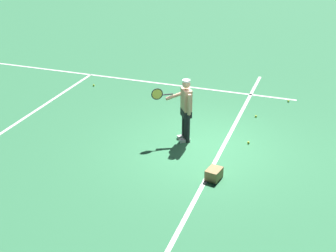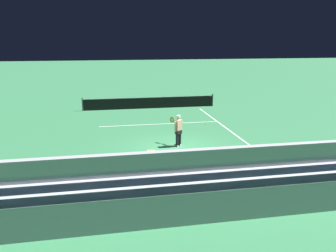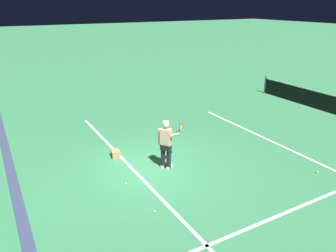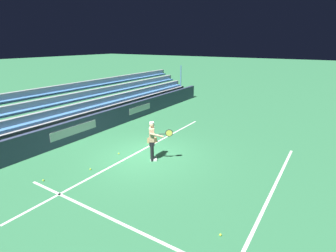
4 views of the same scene
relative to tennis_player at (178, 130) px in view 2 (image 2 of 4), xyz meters
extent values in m
plane|color=#337A4C|center=(-0.22, -0.57, -0.89)|extent=(160.00, 160.00, 0.00)
cube|color=white|center=(-0.22, -1.07, -0.89)|extent=(12.00, 0.10, 0.01)
cube|color=white|center=(3.89, 3.43, -0.89)|extent=(0.10, 12.00, 0.01)
cube|color=white|center=(-0.22, 4.93, -0.89)|extent=(8.22, 0.10, 0.01)
cube|color=#384260|center=(-0.22, -4.80, -0.34)|extent=(25.46, 0.24, 1.10)
cube|color=silver|center=(0.31, -4.67, -0.29)|extent=(2.80, 0.01, 0.44)
cube|color=silver|center=(-5.04, -4.67, -0.29)|extent=(2.20, 0.01, 0.40)
cube|color=#9EA3A8|center=(-0.22, -6.60, -0.34)|extent=(24.19, 2.40, 1.10)
cube|color=#4C89CC|center=(-0.22, -5.80, 0.29)|extent=(23.70, 0.40, 0.12)
cube|color=#9EA3A8|center=(-0.22, -6.08, 0.43)|extent=(24.19, 0.24, 0.45)
cube|color=#4C89CC|center=(-0.22, -6.60, 0.74)|extent=(23.70, 0.40, 0.12)
cube|color=#9EA3A8|center=(-0.22, -6.88, 0.88)|extent=(24.19, 0.24, 0.45)
cube|color=#4C89CC|center=(-0.22, -7.40, 1.19)|extent=(23.70, 0.40, 0.12)
cube|color=#9EA3A8|center=(-0.22, -7.68, 1.33)|extent=(24.19, 0.24, 0.45)
cylinder|color=black|center=(-0.08, -0.09, -0.45)|extent=(0.15, 0.15, 0.88)
cylinder|color=black|center=(0.10, 0.04, -0.45)|extent=(0.15, 0.15, 0.88)
cube|color=white|center=(-0.11, -0.04, -0.85)|extent=(0.25, 0.29, 0.09)
cube|color=white|center=(0.07, 0.09, -0.85)|extent=(0.25, 0.29, 0.09)
cube|color=black|center=(0.01, -0.03, -0.09)|extent=(0.40, 0.38, 0.20)
cube|color=tan|center=(0.01, -0.03, 0.28)|extent=(0.42, 0.38, 0.58)
sphere|color=tan|center=(0.01, -0.02, 0.71)|extent=(0.21, 0.21, 0.21)
cylinder|color=white|center=(0.01, -0.02, 0.80)|extent=(0.20, 0.20, 0.05)
cylinder|color=tan|center=(-0.19, -0.17, 0.24)|extent=(0.09, 0.09, 0.56)
cylinder|color=tan|center=(0.10, 0.28, 0.33)|extent=(0.41, 0.53, 0.24)
cylinder|color=black|center=(-0.04, 0.47, 0.38)|extent=(0.20, 0.26, 0.03)
torus|color=black|center=(-0.20, 0.70, 0.42)|extent=(0.20, 0.27, 0.31)
cylinder|color=#D6D14C|center=(-0.20, 0.70, 0.42)|extent=(0.16, 0.22, 0.27)
cube|color=#A87F51|center=(-1.66, -1.24, -0.76)|extent=(0.45, 0.37, 0.26)
sphere|color=#CCE533|center=(2.85, 4.25, -0.86)|extent=(0.07, 0.07, 0.07)
sphere|color=#CCE533|center=(3.66, -2.33, -0.86)|extent=(0.07, 0.07, 0.07)
sphere|color=#CCE533|center=(2.12, -1.55, -0.86)|extent=(0.07, 0.07, 0.07)
sphere|color=#CCE533|center=(0.35, -1.66, -0.86)|extent=(0.07, 0.07, 0.07)
cylinder|color=#33383D|center=(-5.72, 10.33, -0.36)|extent=(0.09, 0.09, 1.07)
cylinder|color=#33383D|center=(5.28, 10.33, -0.36)|extent=(0.09, 0.09, 1.07)
cube|color=black|center=(-0.22, 10.33, -0.44)|extent=(11.00, 0.02, 0.91)
cube|color=white|center=(-0.22, 10.33, 0.04)|extent=(11.00, 0.04, 0.05)
camera|label=1|loc=(-10.73, -3.34, 4.87)|focal=50.00mm
camera|label=2|loc=(-3.61, -16.58, 4.70)|focal=35.00mm
camera|label=3|loc=(8.87, -4.94, 4.51)|focal=35.00mm
camera|label=4|loc=(8.40, 6.15, 3.98)|focal=28.00mm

